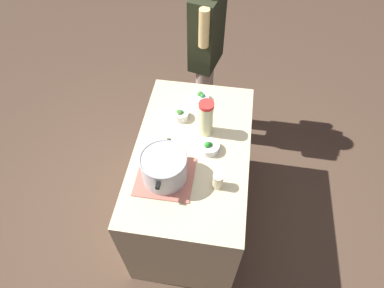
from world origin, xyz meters
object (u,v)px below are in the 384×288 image
at_px(lemonade_pitcher, 206,118).
at_px(broccoli_bowl_front, 202,97).
at_px(broccoli_bowl_back, 181,115).
at_px(cooking_pot, 164,167).
at_px(person_cook, 206,55).
at_px(mason_jar, 218,181).
at_px(broccoli_bowl_center, 209,147).

height_order(lemonade_pitcher, broccoli_bowl_front, lemonade_pitcher).
height_order(broccoli_bowl_front, broccoli_bowl_back, broccoli_bowl_back).
relative_size(cooking_pot, person_cook, 0.21).
bearing_deg(cooking_pot, broccoli_bowl_front, -10.75).
relative_size(lemonade_pitcher, mason_jar, 2.44).
distance_m(cooking_pot, lemonade_pitcher, 0.46).
relative_size(broccoli_bowl_center, person_cook, 0.08).
bearing_deg(broccoli_bowl_center, person_cook, 8.42).
xyz_separation_m(broccoli_bowl_front, broccoli_bowl_back, (-0.20, 0.12, 0.01)).
height_order(cooking_pot, mason_jar, cooking_pot).
bearing_deg(lemonade_pitcher, broccoli_bowl_back, 62.44).
bearing_deg(broccoli_bowl_front, cooking_pot, 169.25).
xyz_separation_m(lemonade_pitcher, mason_jar, (-0.42, -0.13, -0.08)).
relative_size(cooking_pot, broccoli_bowl_back, 3.20).
distance_m(broccoli_bowl_front, person_cook, 0.56).
relative_size(broccoli_bowl_front, broccoli_bowl_center, 0.89).
distance_m(mason_jar, person_cook, 1.30).
height_order(broccoli_bowl_front, broccoli_bowl_center, broccoli_bowl_center).
bearing_deg(person_cook, mason_jar, -169.70).
distance_m(lemonade_pitcher, broccoli_bowl_front, 0.33).
xyz_separation_m(lemonade_pitcher, broccoli_bowl_front, (0.30, 0.07, -0.11)).
bearing_deg(person_cook, broccoli_bowl_center, -171.58).
height_order(mason_jar, broccoli_bowl_back, mason_jar).
height_order(lemonade_pitcher, mason_jar, lemonade_pitcher).
bearing_deg(cooking_pot, broccoli_bowl_back, -1.22).
bearing_deg(cooking_pot, broccoli_bowl_center, -44.57).
distance_m(lemonade_pitcher, broccoli_bowl_center, 0.19).
bearing_deg(lemonade_pitcher, cooking_pot, 153.74).
bearing_deg(broccoli_bowl_back, broccoli_bowl_center, -137.24).
distance_m(mason_jar, broccoli_bowl_center, 0.28).
distance_m(mason_jar, broccoli_bowl_front, 0.75).
height_order(cooking_pot, broccoli_bowl_front, cooking_pot).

